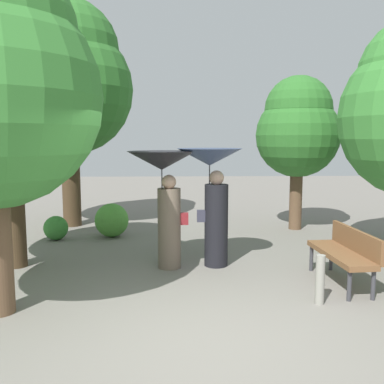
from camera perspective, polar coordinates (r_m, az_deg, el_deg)
The scene contains 10 objects.
ground_plane at distance 4.96m, azimuth 1.31°, elevation -18.98°, with size 40.00×40.00×0.00m, color slate.
person_left at distance 7.12m, azimuth -3.69°, elevation 1.13°, with size 1.15×1.15×1.97m.
person_right at distance 7.23m, azimuth 2.73°, elevation 0.97°, with size 1.09×1.09×2.02m.
park_bench at distance 6.86m, azimuth 19.77°, elevation -7.38°, with size 0.60×1.53×0.83m.
tree_near_right at distance 10.48m, azimuth 13.93°, elevation 8.33°, with size 1.97×1.97×3.64m.
tree_mid_left at distance 7.76m, azimuth -23.28°, elevation 11.36°, with size 2.61×2.61×4.35m.
tree_far_back at distance 11.09m, azimuth -16.26°, elevation 14.37°, with size 3.15×3.15×5.50m.
bush_path_right at distance 9.71m, azimuth -17.69°, elevation -4.59°, with size 0.52×0.52×0.52m, color #387F33.
bush_behind_bench at distance 9.69m, azimuth -10.65°, elevation -3.71°, with size 0.75×0.75×0.75m, color #4C9338.
path_marker_post at distance 6.01m, azimuth 16.70°, elevation -11.12°, with size 0.12×0.12×0.66m, color gray.
Camera 1 is at (-0.26, -4.45, 2.19)m, focal length 40.02 mm.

